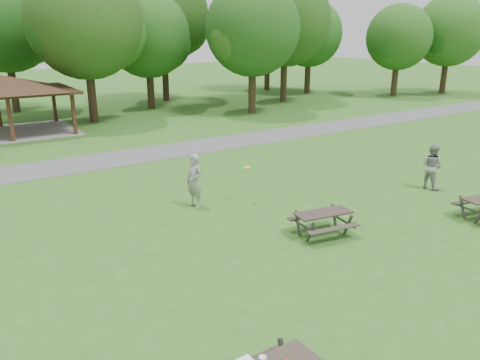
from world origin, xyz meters
name	(u,v)px	position (x,y,z in m)	size (l,w,h in m)	color
ground	(288,265)	(0.00, 0.00, 0.00)	(160.00, 160.00, 0.00)	#2B5E1B
asphalt_path	(119,158)	(0.00, 14.00, 0.01)	(120.00, 3.20, 0.02)	#4F4E51
pavilion	(0,86)	(-4.00, 24.00, 3.06)	(8.60, 7.01, 3.76)	#351B13
tree_row_e	(86,25)	(2.10, 25.03, 6.78)	(8.40, 8.00, 11.02)	black
tree_row_f	(149,38)	(8.09, 28.53, 5.84)	(7.35, 7.00, 9.55)	black
tree_row_g	(253,31)	(14.09, 22.03, 6.33)	(7.77, 7.40, 10.25)	#2E2214
tree_row_h	(286,23)	(20.10, 25.53, 7.03)	(8.61, 8.20, 11.37)	#312216
tree_row_i	(310,35)	(26.08, 29.03, 5.91)	(7.14, 6.80, 9.52)	black
tree_row_j	(399,39)	(32.08, 22.53, 5.56)	(6.72, 6.40, 8.96)	black
tree_deep_b	(6,24)	(-1.90, 33.03, 6.89)	(8.40, 8.00, 11.13)	#322016
tree_deep_c	(163,18)	(11.10, 32.03, 7.44)	(8.82, 8.40, 11.90)	black
tree_deep_d	(269,24)	(24.10, 33.53, 7.03)	(8.40, 8.00, 11.27)	black
tree_flank_right	(450,33)	(38.09, 21.03, 6.15)	(7.56, 7.20, 9.97)	black
picnic_table_middle	(323,218)	(2.27, 1.00, 0.60)	(2.08, 1.78, 0.81)	#2C2420
frisbee_in_flight	(247,167)	(1.88, 4.85, 1.42)	(0.30, 0.30, 0.02)	yellow
frisbee_thrower	(194,181)	(-0.01, 5.57, 1.02)	(0.74, 0.49, 2.03)	gray
frisbee_catcher	(432,166)	(9.34, 2.05, 0.95)	(0.92, 0.72, 1.90)	gray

